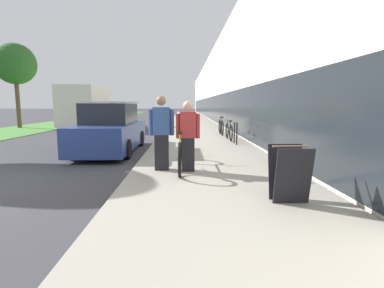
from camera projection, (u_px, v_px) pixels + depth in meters
The scene contains 13 objects.
sidewalk_slab at pixel (192, 122), 26.79m from camera, with size 3.86×70.00×0.10m.
storefront_facade at pixel (250, 89), 34.48m from camera, with size 10.01×70.00×6.68m.
lawn_strip at pixel (82, 120), 30.46m from camera, with size 4.43×70.00×0.03m.
tandem_bicycle at pixel (180, 151), 7.21m from camera, with size 0.52×2.72×0.95m.
person_rider at pixel (188, 136), 6.82m from camera, with size 0.55×0.21×1.61m.
person_bystander at pixel (162, 133), 6.95m from camera, with size 0.59×0.23×1.73m.
bike_rack_hoop at pixel (236, 131), 11.53m from camera, with size 0.05×0.60×0.84m.
cruiser_bike_nearest at pixel (229, 131), 12.96m from camera, with size 0.52×1.80×0.87m.
cruiser_bike_middle at pixel (221, 127), 15.19m from camera, with size 0.52×1.69×0.93m.
sandwich_board_sign at pixel (289, 173), 4.71m from camera, with size 0.56×0.56×0.90m.
parked_sedan_curbside at pixel (111, 130), 10.26m from camera, with size 1.82×4.76×1.73m.
moving_truck at pixel (88, 108), 20.34m from camera, with size 2.35×6.02×2.79m.
street_tree_far at pixel (15, 64), 20.16m from camera, with size 2.74×2.74×5.71m.
Camera 1 is at (4.49, -5.81, 1.63)m, focal length 28.00 mm.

